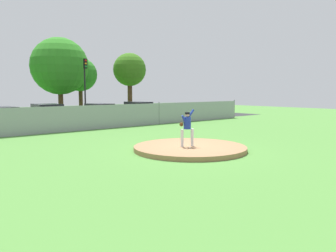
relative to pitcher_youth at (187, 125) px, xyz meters
name	(u,v)px	position (x,y,z in m)	size (l,w,h in m)	color
ground_plane	(118,136)	(0.22, 6.04, -1.14)	(80.00, 80.00, 0.00)	#4C8438
asphalt_strip	(59,125)	(0.22, 14.54, -1.13)	(44.00, 7.00, 0.01)	#2B2B2D
pitchers_mound	(190,148)	(0.22, 0.04, -1.03)	(4.99, 4.99, 0.20)	#99704C
pitcher_youth	(187,125)	(0.00, 0.00, 0.00)	(0.77, 0.32, 1.64)	silver
baseball	(190,148)	(-0.26, -0.44, -0.90)	(0.07, 0.07, 0.07)	white
chainlink_fence	(86,118)	(0.22, 10.04, -0.30)	(31.77, 0.07, 1.77)	gray
parked_car_charcoal	(138,111)	(7.95, 14.83, -0.34)	(1.98, 4.77, 1.64)	#232328
parked_car_burgundy	(100,113)	(3.93, 14.85, -0.39)	(1.98, 4.13, 1.57)	maroon
parked_car_slate	(2,119)	(-3.94, 14.21, -0.39)	(1.95, 4.33, 1.56)	slate
parked_car_champagne	(47,116)	(-0.78, 14.25, -0.34)	(2.20, 4.65, 1.68)	tan
traffic_cone_orange	(66,119)	(1.47, 16.15, -0.88)	(0.40, 0.40, 0.55)	orange
traffic_light_far	(85,79)	(4.39, 18.31, 2.65)	(0.28, 0.46, 5.61)	black
tree_broad_right	(60,66)	(3.71, 22.45, 3.98)	(5.73, 5.73, 7.99)	#4C331E
tree_tall_centre	(80,75)	(6.40, 23.48, 3.25)	(3.65, 3.65, 6.24)	#4C331E
tree_slender_far	(130,70)	(11.51, 21.46, 3.86)	(3.74, 3.74, 6.93)	#4C331E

